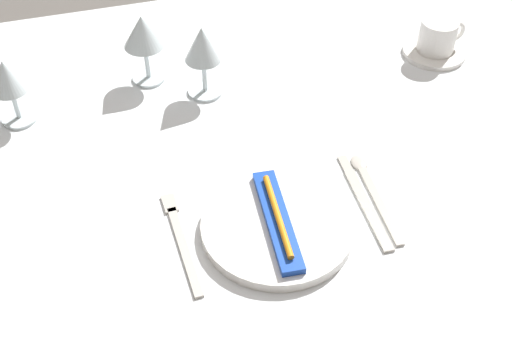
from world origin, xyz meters
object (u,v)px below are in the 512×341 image
dinner_plate (277,226)px  fork_outer (181,238)px  dinner_knife (365,203)px  wine_glass_centre (203,48)px  spoon_soup (371,187)px  toothbrush_package (278,219)px  wine_glass_right (143,35)px  wine_glass_left (8,80)px  coffee_cup_left (438,36)px

dinner_plate → fork_outer: dinner_plate is taller
dinner_knife → wine_glass_centre: bearing=116.4°
dinner_plate → dinner_knife: bearing=5.0°
fork_outer → spoon_soup: (0.33, 0.02, -0.00)m
spoon_soup → wine_glass_centre: bearing=121.7°
dinner_knife → spoon_soup: 0.04m
dinner_knife → wine_glass_centre: wine_glass_centre is taller
toothbrush_package → wine_glass_right: size_ratio=1.48×
toothbrush_package → fork_outer: (-0.15, 0.03, -0.02)m
wine_glass_right → dinner_knife: bearing=-57.5°
toothbrush_package → fork_outer: bearing=170.4°
wine_glass_left → wine_glass_right: size_ratio=0.91×
dinner_knife → spoon_soup: size_ratio=1.05×
wine_glass_centre → toothbrush_package: bearing=-85.9°
wine_glass_left → toothbrush_package: bearing=-46.2°
spoon_soup → coffee_cup_left: size_ratio=2.11×
dinner_knife → wine_glass_left: (-0.54, 0.38, 0.09)m
wine_glass_right → toothbrush_package: bearing=-74.5°
wine_glass_centre → spoon_soup: bearing=-58.3°
coffee_cup_left → wine_glass_right: bearing=172.4°
fork_outer → wine_glass_right: 0.44m
fork_outer → wine_glass_left: wine_glass_left is taller
dinner_plate → fork_outer: bearing=170.4°
toothbrush_package → wine_glass_left: wine_glass_left is taller
spoon_soup → coffee_cup_left: 0.44m
fork_outer → coffee_cup_left: bearing=29.6°
coffee_cup_left → wine_glass_left: size_ratio=0.76×
wine_glass_right → wine_glass_left: bearing=-166.9°
spoon_soup → dinner_knife: bearing=-126.7°
dinner_plate → spoon_soup: dinner_plate is taller
toothbrush_package → wine_glass_left: bearing=133.8°
spoon_soup → wine_glass_centre: size_ratio=1.44×
coffee_cup_left → wine_glass_centre: size_ratio=0.68×
coffee_cup_left → dinner_knife: bearing=-130.7°
dinner_knife → wine_glass_left: bearing=144.4°
spoon_soup → wine_glass_right: 0.52m
dinner_plate → wine_glass_centre: size_ratio=1.65×
fork_outer → coffee_cup_left: 0.71m
coffee_cup_left → wine_glass_right: size_ratio=0.70×
spoon_soup → toothbrush_package: bearing=-165.6°
dinner_knife → wine_glass_centre: 0.42m
toothbrush_package → fork_outer: size_ratio=0.99×
toothbrush_package → spoon_soup: bearing=14.4°
dinner_knife → wine_glass_centre: (-0.18, 0.37, 0.10)m
fork_outer → dinner_knife: (0.31, -0.01, 0.00)m
dinner_knife → fork_outer: bearing=177.8°
dinner_plate → toothbrush_package: (-0.00, 0.00, 0.02)m
spoon_soup → wine_glass_right: size_ratio=1.47×
spoon_soup → wine_glass_left: wine_glass_left is taller
wine_glass_left → dinner_knife: bearing=-35.6°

